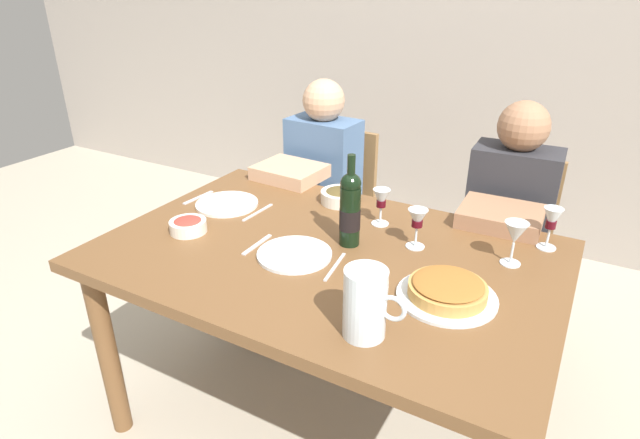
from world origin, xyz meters
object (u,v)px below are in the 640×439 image
dinner_plate_left_setting (294,254)px  chair_right (507,242)px  wine_glass_left_diner (552,221)px  diner_left (311,196)px  olive_bowl (341,196)px  chair_left (335,202)px  wine_glass_spare (515,234)px  diner_right (501,240)px  wine_glass_centre (381,200)px  salad_bowl (188,225)px  dining_table (326,274)px  wine_glass_right_diner (417,220)px  wine_bottle (350,209)px  baked_tart (447,290)px  dinner_plate_right_setting (227,204)px  water_pitcher (365,307)px

dinner_plate_left_setting → chair_right: size_ratio=0.28×
wine_glass_left_diner → diner_left: 1.16m
olive_bowl → chair_left: size_ratio=0.19×
wine_glass_spare → diner_right: (-0.10, 0.45, -0.25)m
wine_glass_centre → chair_left: size_ratio=0.16×
salad_bowl → diner_right: bearing=39.3°
dining_table → wine_glass_right_diner: (0.25, 0.17, 0.19)m
wine_bottle → salad_bowl: wine_bottle is taller
chair_right → wine_glass_right_diner: bearing=72.7°
olive_bowl → chair_left: (-0.30, 0.53, -0.29)m
baked_tart → wine_bottle: bearing=157.5°
baked_tart → wine_glass_centre: size_ratio=2.07×
olive_bowl → diner_right: bearing=24.8°
wine_glass_left_diner → wine_glass_spare: wine_glass_left_diner is taller
baked_tart → diner_right: bearing=88.4°
olive_bowl → diner_right: 0.68m
dinner_plate_right_setting → diner_left: diner_left is taller
diner_left → wine_glass_centre: bearing=146.8°
salad_bowl → wine_glass_centre: size_ratio=0.95×
chair_right → wine_glass_spare: bearing=96.7°
baked_tart → dinner_plate_right_setting: bearing=167.4°
salad_bowl → dinner_plate_left_setting: bearing=4.9°
water_pitcher → chair_left: 1.50m
wine_bottle → wine_glass_left_diner: bearing=26.7°
dining_table → baked_tart: (0.43, -0.08, 0.12)m
baked_tart → salad_bowl: size_ratio=2.18×
dining_table → chair_left: 1.03m
olive_bowl → chair_right: size_ratio=0.19×
wine_glass_centre → dinner_plate_right_setting: 0.62m
baked_tart → olive_bowl: size_ratio=1.75×
dinner_plate_left_setting → diner_left: bearing=116.7°
wine_glass_spare → dinner_plate_left_setting: bearing=-154.9°
wine_bottle → wine_glass_right_diner: 0.23m
olive_bowl → diner_left: 0.46m
wine_glass_centre → dinner_plate_left_setting: 0.40m
water_pitcher → baked_tart: water_pitcher is taller
dining_table → diner_right: bearing=55.4°
dining_table → olive_bowl: 0.43m
chair_right → salad_bowl: bearing=45.0°
wine_glass_centre → wine_bottle: bearing=-99.0°
olive_bowl → wine_glass_centre: bearing=-26.3°
olive_bowl → wine_glass_left_diner: wine_glass_left_diner is taller
wine_glass_right_diner → dinner_plate_right_setting: bearing=-177.4°
wine_bottle → wine_glass_centre: size_ratio=2.31×
diner_left → olive_bowl: bearing=140.7°
salad_bowl → wine_glass_centre: bearing=34.6°
dinner_plate_right_setting → chair_right: chair_right is taller
dining_table → wine_glass_spare: 0.62m
baked_tart → wine_glass_spare: wine_glass_spare is taller
salad_bowl → wine_bottle: bearing=20.3°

